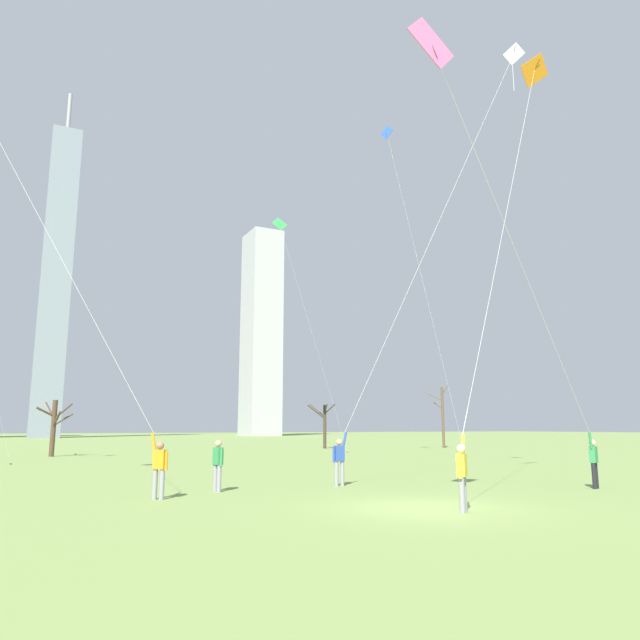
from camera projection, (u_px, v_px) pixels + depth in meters
The scene contains 13 objects.
ground_plane at pixel (425, 508), 15.17m from camera, with size 400.00×400.00×0.00m, color #7A934C.
kite_flyer_midfield_right_pink at pixel (562, 378), 18.70m from camera, with size 10.28×4.14×12.05m.
kite_flyer_foreground_left_purple at pixel (119, 387), 17.38m from camera, with size 9.43×3.67×18.30m.
kite_flyer_far_back_orange at pixel (483, 357), 16.24m from camera, with size 7.56×3.30×16.02m.
kite_flyer_midfield_left_white at pixel (367, 395), 21.73m from camera, with size 8.82×1.86×18.84m.
bystander_far_off_by_trees at pixel (218, 463), 19.14m from camera, with size 0.28×0.50×1.62m.
distant_kite_drifting_left_blue at pixel (392, 154), 42.73m from camera, with size 2.66×4.94×23.74m.
distant_kite_high_overhead_green at pixel (284, 241), 47.14m from camera, with size 7.24×1.28×18.46m.
bare_tree_left_of_center at pixel (324, 423), 57.58m from camera, with size 2.22×3.01×4.30m.
bare_tree_center at pixel (54, 425), 41.85m from camera, with size 2.47×3.65×3.93m.
bare_tree_right_of_center at pixel (442, 415), 59.41m from camera, with size 1.90×1.58×6.12m.
skyline_short_annex at pixel (56, 278), 118.73m from camera, with size 5.62×6.11×71.44m.
skyline_tall_tower at pixel (261, 332), 143.56m from camera, with size 7.50×9.60×49.30m.
Camera 1 is at (-9.50, -12.90, 2.04)m, focal length 33.40 mm.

